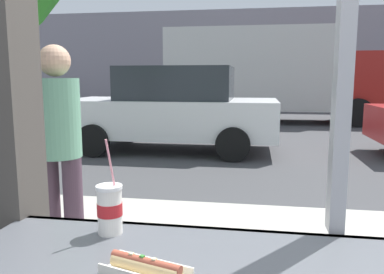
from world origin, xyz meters
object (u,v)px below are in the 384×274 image
at_px(pedestrian, 59,144).
at_px(soda_cup_left, 110,208).
at_px(box_truck, 266,73).
at_px(parked_car_white, 173,109).
at_px(hotdog_tray_near, 146,268).

bearing_deg(pedestrian, soda_cup_left, -56.33).
relative_size(box_truck, pedestrian, 4.38).
height_order(soda_cup_left, pedestrian, pedestrian).
height_order(soda_cup_left, box_truck, box_truck).
xyz_separation_m(box_truck, pedestrian, (-1.70, -11.25, -0.65)).
relative_size(soda_cup_left, pedestrian, 0.20).
bearing_deg(parked_car_white, pedestrian, -86.52).
bearing_deg(pedestrian, parked_car_white, 93.48).
relative_size(parked_car_white, pedestrian, 2.67).
distance_m(hotdog_tray_near, parked_car_white, 7.19).
bearing_deg(soda_cup_left, parked_car_white, 100.38).
xyz_separation_m(soda_cup_left, box_truck, (0.79, 12.63, 0.61)).
bearing_deg(hotdog_tray_near, soda_cup_left, 127.35).
bearing_deg(hotdog_tray_near, pedestrian, 124.27).
bearing_deg(parked_car_white, hotdog_tray_near, -78.45).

